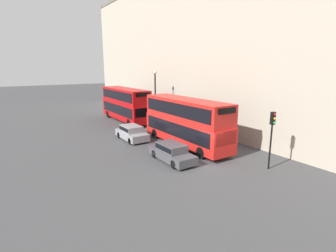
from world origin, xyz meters
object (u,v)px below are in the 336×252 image
Objects in this scene: bus_second_in_queue at (125,103)px; car_dark_sedan at (172,152)px; traffic_light at (272,129)px; car_hatchback at (132,132)px; pedestrian at (173,122)px; bus_leading at (186,120)px.

bus_second_in_queue is 16.94m from car_dark_sedan.
traffic_light reaches higher than car_dark_sedan.
traffic_light is at bearing -85.70° from bus_second_in_queue.
car_hatchback is 13.78m from traffic_light.
pedestrian is at bearing 55.36° from car_dark_sedan.
car_hatchback is 2.31× the size of pedestrian.
car_hatchback is at bearing 90.00° from car_dark_sedan.
bus_second_in_queue is at bearing 78.36° from car_dark_sedan.
car_dark_sedan is at bearing 133.73° from traffic_light.
car_hatchback is 1.00× the size of traffic_light.
car_hatchback is at bearing -165.20° from pedestrian.
bus_second_in_queue is (0.00, 13.74, 0.00)m from bus_leading.
bus_leading is 2.49× the size of traffic_light.
bus_leading is 7.02m from pedestrian.
car_dark_sedan is 1.05× the size of car_hatchback.
pedestrian is (1.18, 14.27, -2.19)m from traffic_light.
bus_leading is at bearing 101.51° from traffic_light.
bus_leading is 8.22m from traffic_light.
car_dark_sedan is at bearing -124.64° from pedestrian.
bus_leading is at bearing 39.18° from car_dark_sedan.
pedestrian is at bearing 65.65° from bus_leading.
bus_second_in_queue is 2.37× the size of car_dark_sedan.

